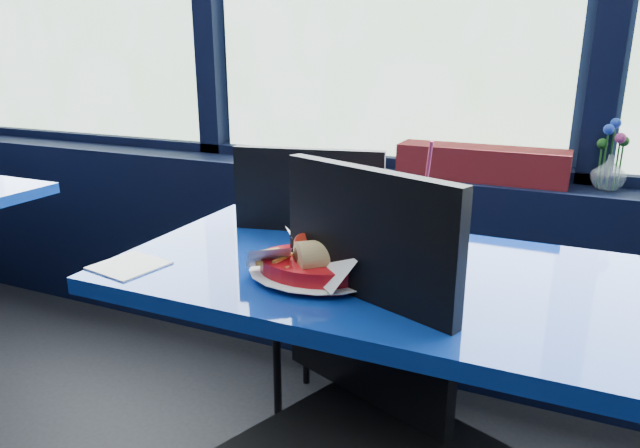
{
  "coord_description": "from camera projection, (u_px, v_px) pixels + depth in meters",
  "views": [
    {
      "loc": [
        0.72,
        0.79,
        1.25
      ],
      "look_at": [
        0.18,
        1.98,
        0.85
      ],
      "focal_mm": 32.0,
      "sensor_mm": 36.0,
      "label": 1
    }
  ],
  "objects": [
    {
      "name": "chair_near_back",
      "position": [
        333.0,
        277.0,
        1.78
      ],
      "size": [
        0.53,
        0.53,
        0.99
      ],
      "rotation": [
        0.0,
        0.0,
        3.35
      ],
      "color": "black",
      "rests_on": "ground"
    },
    {
      "name": "window_sill",
      "position": [
        368.0,
        264.0,
        2.34
      ],
      "size": [
        5.0,
        0.26,
        0.8
      ],
      "primitive_type": "cube",
      "color": "black",
      "rests_on": "ground"
    },
    {
      "name": "food_basket",
      "position": [
        315.0,
        264.0,
        1.28
      ],
      "size": [
        0.31,
        0.31,
        0.1
      ],
      "rotation": [
        0.0,
        0.0,
        0.29
      ],
      "color": "#AA0B12",
      "rests_on": "near_table"
    },
    {
      "name": "chair_near_front",
      "position": [
        366.0,
        401.0,
        1.11
      ],
      "size": [
        0.6,
        0.6,
        1.02
      ],
      "rotation": [
        0.0,
        0.0,
        -0.38
      ],
      "color": "black",
      "rests_on": "ground"
    },
    {
      "name": "soda_cup",
      "position": [
        419.0,
        238.0,
        1.32
      ],
      "size": [
        0.09,
        0.09,
        0.31
      ],
      "rotation": [
        0.0,
        0.0,
        -0.05
      ],
      "color": "navy",
      "rests_on": "near_table"
    },
    {
      "name": "napkin",
      "position": [
        129.0,
        265.0,
        1.36
      ],
      "size": [
        0.17,
        0.17,
        0.0
      ],
      "primitive_type": "cube",
      "rotation": [
        0.0,
        0.0,
        -0.18
      ],
      "color": "white",
      "rests_on": "near_table"
    },
    {
      "name": "planter_box",
      "position": [
        481.0,
        163.0,
        2.03
      ],
      "size": [
        0.59,
        0.15,
        0.12
      ],
      "primitive_type": "cube",
      "rotation": [
        0.0,
        0.0,
        -0.01
      ],
      "color": "maroon",
      "rests_on": "window_sill"
    },
    {
      "name": "ketchup_bottle",
      "position": [
        388.0,
        218.0,
        1.41
      ],
      "size": [
        0.06,
        0.06,
        0.22
      ],
      "color": "#AA0B12",
      "rests_on": "near_table"
    },
    {
      "name": "near_table",
      "position": [
        366.0,
        334.0,
        1.42
      ],
      "size": [
        1.2,
        0.7,
        0.75
      ],
      "color": "black",
      "rests_on": "ground"
    },
    {
      "name": "flower_vase",
      "position": [
        609.0,
        168.0,
        1.88
      ],
      "size": [
        0.13,
        0.13,
        0.23
      ],
      "rotation": [
        0.0,
        0.0,
        -0.17
      ],
      "color": "silver",
      "rests_on": "window_sill"
    }
  ]
}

